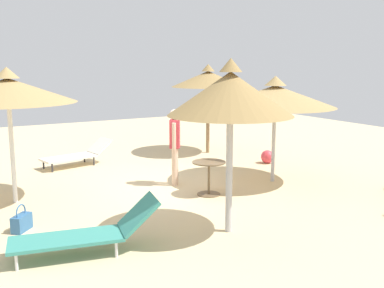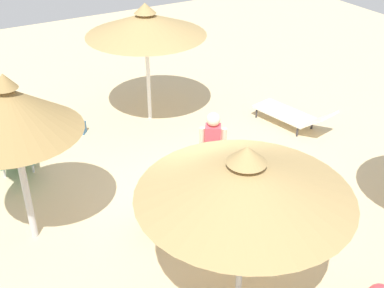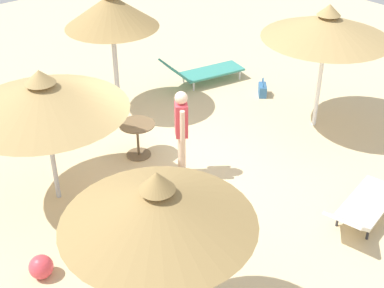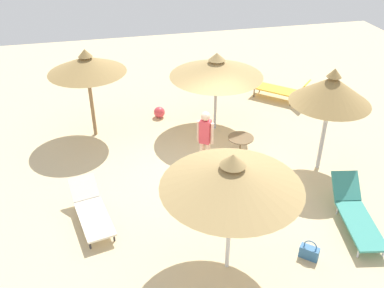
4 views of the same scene
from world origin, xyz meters
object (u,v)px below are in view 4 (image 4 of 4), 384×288
object	(u,v)px
lounge_chair_edge	(356,213)
handbag	(309,252)
side_table_round	(240,144)
beach_ball	(159,112)
parasol_umbrella_near_right	(86,65)
parasol_umbrella_far_right	(217,68)
lounge_chair_front	(91,209)
parasol_umbrella_far_left	(232,176)
person_standing_back	(205,138)
lounge_chair_near_left	(282,89)
parasol_umbrella_center	(332,90)

from	to	relation	value
lounge_chair_edge	handbag	bearing A→B (deg)	-63.97
side_table_round	beach_ball	world-z (taller)	side_table_round
parasol_umbrella_near_right	lounge_chair_edge	xyz separation A→B (m)	(5.47, 5.56, -1.92)
parasol_umbrella_far_right	lounge_chair_front	xyz separation A→B (m)	(3.53, -3.90, -1.70)
parasol_umbrella_far_right	beach_ball	distance (m)	2.67
parasol_umbrella_far_left	lounge_chair_front	distance (m)	3.83
person_standing_back	side_table_round	bearing A→B (deg)	102.93
beach_ball	parasol_umbrella_far_right	bearing A→B (deg)	54.66
parasol_umbrella_far_right	lounge_chair_edge	size ratio (longest dim) A/B	1.24
parasol_umbrella_far_right	parasol_umbrella_far_left	xyz separation A→B (m)	(5.55, -1.29, 0.23)
lounge_chair_near_left	handbag	world-z (taller)	lounge_chair_near_left
parasol_umbrella_near_right	handbag	size ratio (longest dim) A/B	5.89
lounge_chair_edge	handbag	world-z (taller)	lounge_chair_edge
parasol_umbrella_far_right	person_standing_back	bearing A→B (deg)	-22.31
parasol_umbrella_far_left	lounge_chair_edge	bearing A→B (deg)	99.77
lounge_chair_edge	side_table_round	world-z (taller)	lounge_chair_edge
lounge_chair_front	parasol_umbrella_far_left	bearing A→B (deg)	52.28
beach_ball	parasol_umbrella_center	bearing A→B (deg)	44.25
parasol_umbrella_near_right	lounge_chair_edge	world-z (taller)	parasol_umbrella_near_right
parasol_umbrella_near_right	lounge_chair_edge	size ratio (longest dim) A/B	1.21
lounge_chair_edge	parasol_umbrella_center	bearing A→B (deg)	173.08
person_standing_back	lounge_chair_edge	bearing A→B (deg)	43.89
handbag	beach_ball	bearing A→B (deg)	-163.63
person_standing_back	beach_ball	xyz separation A→B (m)	(-3.26, -0.70, -0.82)
parasol_umbrella_far_right	lounge_chair_near_left	xyz separation A→B (m)	(-1.43, 2.84, -1.60)
lounge_chair_edge	lounge_chair_front	bearing A→B (deg)	-104.31
lounge_chair_near_left	handbag	distance (m)	7.55
parasol_umbrella_center	beach_ball	world-z (taller)	parasol_umbrella_center
parasol_umbrella_center	side_table_round	distance (m)	2.79
parasol_umbrella_far_left	handbag	world-z (taller)	parasol_umbrella_far_left
lounge_chair_edge	handbag	size ratio (longest dim) A/B	4.85
parasol_umbrella_far_left	person_standing_back	xyz separation A→B (m)	(-3.42, 0.41, -1.25)
handbag	beach_ball	distance (m)	7.13
parasol_umbrella_far_right	lounge_chair_front	size ratio (longest dim) A/B	1.38
parasol_umbrella_near_right	parasol_umbrella_far_right	xyz separation A→B (m)	(0.46, 3.68, -0.25)
parasol_umbrella_center	beach_ball	distance (m)	5.76
parasol_umbrella_far_right	person_standing_back	xyz separation A→B (m)	(2.14, -0.88, -1.02)
parasol_umbrella_far_right	lounge_chair_near_left	size ratio (longest dim) A/B	1.50
parasol_umbrella_center	parasol_umbrella_near_right	world-z (taller)	parasol_umbrella_center
parasol_umbrella_center	side_table_round	world-z (taller)	parasol_umbrella_center
lounge_chair_front	handbag	world-z (taller)	lounge_chair_front
parasol_umbrella_far_right	lounge_chair_near_left	world-z (taller)	parasol_umbrella_far_right
parasol_umbrella_center	beach_ball	bearing A→B (deg)	-135.75
lounge_chair_front	handbag	distance (m)	4.85
parasol_umbrella_near_right	parasol_umbrella_center	bearing A→B (deg)	61.45
parasol_umbrella_center	beach_ball	size ratio (longest dim) A/B	7.83
parasol_umbrella_far_right	person_standing_back	world-z (taller)	parasol_umbrella_far_right
lounge_chair_front	lounge_chair_edge	xyz separation A→B (m)	(1.47, 5.78, 0.02)
parasol_umbrella_far_right	handbag	size ratio (longest dim) A/B	6.01
person_standing_back	lounge_chair_near_left	bearing A→B (deg)	133.88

